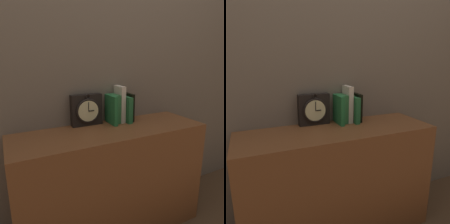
% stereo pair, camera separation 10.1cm
% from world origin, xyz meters
% --- Properties ---
extents(wall_back, '(6.00, 0.05, 2.60)m').
position_xyz_m(wall_back, '(0.00, 0.22, 1.30)').
color(wall_back, '#756656').
rests_on(wall_back, ground_plane).
extents(bookshelf, '(1.19, 0.38, 0.71)m').
position_xyz_m(bookshelf, '(0.00, 0.00, 0.36)').
color(bookshelf, brown).
rests_on(bookshelf, ground_plane).
extents(clock, '(0.20, 0.07, 0.21)m').
position_xyz_m(clock, '(-0.10, 0.15, 0.81)').
color(clock, black).
rests_on(clock, bookshelf).
extents(book_slot0_green, '(0.02, 0.15, 0.19)m').
position_xyz_m(book_slot0_green, '(0.05, 0.11, 0.81)').
color(book_slot0_green, '#256F3A').
rests_on(book_slot0_green, bookshelf).
extents(book_slot1_green, '(0.04, 0.11, 0.19)m').
position_xyz_m(book_slot1_green, '(0.08, 0.13, 0.81)').
color(book_slot1_green, '#2E6F3C').
rests_on(book_slot1_green, bookshelf).
extents(book_slot2_cream, '(0.03, 0.11, 0.24)m').
position_xyz_m(book_slot2_cream, '(0.12, 0.13, 0.83)').
color(book_slot2_cream, beige).
rests_on(book_slot2_cream, bookshelf).
extents(book_slot3_green, '(0.03, 0.14, 0.17)m').
position_xyz_m(book_slot3_green, '(0.16, 0.11, 0.80)').
color(book_slot3_green, '#256536').
rests_on(book_slot3_green, bookshelf).
extents(book_slot4_black, '(0.03, 0.12, 0.19)m').
position_xyz_m(book_slot4_black, '(0.19, 0.12, 0.81)').
color(book_slot4_black, black).
rests_on(book_slot4_black, bookshelf).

